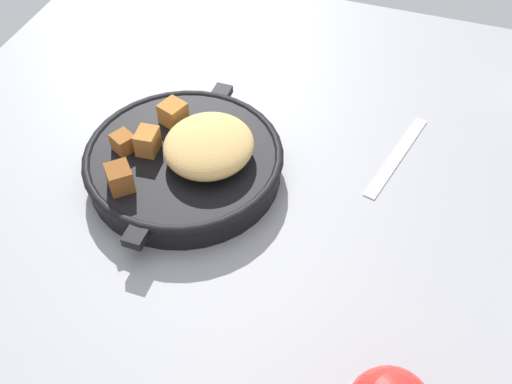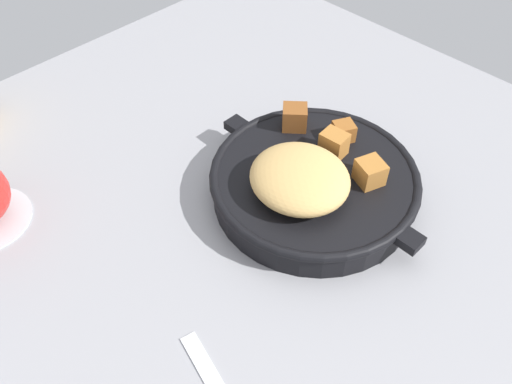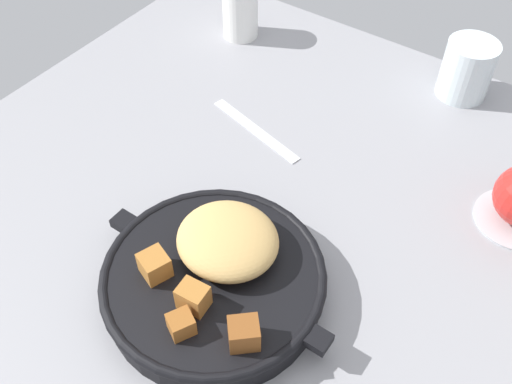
# 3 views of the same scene
# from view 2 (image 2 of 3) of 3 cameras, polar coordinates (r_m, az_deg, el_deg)

# --- Properties ---
(ground_plane) EXTENTS (1.00, 0.98, 0.02)m
(ground_plane) POSITION_cam_2_polar(r_m,az_deg,el_deg) (0.63, 0.02, -5.03)
(ground_plane) COLOR gray
(cast_iron_skillet) EXTENTS (0.30, 0.26, 0.08)m
(cast_iron_skillet) POSITION_cam_2_polar(r_m,az_deg,el_deg) (0.64, 6.12, 1.20)
(cast_iron_skillet) COLOR black
(cast_iron_skillet) RESTS_ON ground_plane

